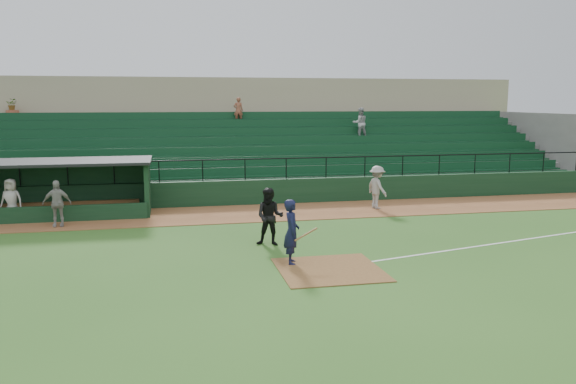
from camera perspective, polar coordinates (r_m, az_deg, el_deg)
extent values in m
plane|color=#2C571C|center=(18.07, 3.28, -6.84)|extent=(90.00, 90.00, 0.00)
cube|color=brown|center=(25.67, -1.38, -2.02)|extent=(40.00, 4.00, 0.03)
cube|color=brown|center=(17.15, 4.16, -7.69)|extent=(3.00, 3.00, 0.03)
cube|color=white|center=(22.48, 22.59, -4.35)|extent=(17.49, 4.44, 0.01)
cube|color=black|center=(27.70, -2.21, 0.03)|extent=(36.00, 0.35, 1.20)
cylinder|color=black|center=(27.49, -2.23, 3.32)|extent=(36.00, 0.06, 0.06)
cube|color=slate|center=(32.35, -3.68, 3.46)|extent=(36.00, 9.00, 3.60)
cube|color=#103B1F|center=(31.82, -3.56, 4.18)|extent=(34.56, 8.00, 4.05)
cube|color=slate|center=(39.20, 23.41, 4.15)|extent=(0.35, 9.50, 4.20)
cube|color=gray|center=(38.68, -5.09, 6.44)|extent=(38.00, 3.00, 6.40)
cube|color=slate|center=(36.68, -4.72, 7.08)|extent=(36.00, 2.00, 0.20)
cylinder|color=#A55138|center=(37.33, -25.64, 6.88)|extent=(0.70, 0.70, 0.60)
imported|color=#2D5923|center=(37.32, -25.71, 7.84)|extent=(0.59, 0.51, 0.66)
imported|color=#A1A1A1|center=(34.57, 7.17, 6.79)|extent=(0.89, 0.70, 1.84)
imported|color=brown|center=(34.93, -4.95, 8.09)|extent=(0.56, 0.37, 1.55)
cube|color=black|center=(27.92, -22.42, 0.56)|extent=(8.50, 0.20, 2.30)
cube|color=black|center=(26.17, -13.76, 0.45)|extent=(0.20, 2.60, 2.30)
cube|color=black|center=(26.51, -23.09, 2.73)|extent=(8.90, 3.20, 0.12)
cube|color=olive|center=(27.67, -22.46, -1.41)|extent=(7.65, 0.40, 0.50)
cube|color=black|center=(25.48, -23.38, -2.09)|extent=(8.50, 0.12, 0.70)
imported|color=black|center=(17.49, 0.36, -3.97)|extent=(0.57, 0.79, 2.01)
cylinder|color=olive|center=(17.40, 1.79, -4.23)|extent=(0.79, 0.34, 0.35)
imported|color=black|center=(19.76, -1.81, -2.48)|extent=(1.17, 1.04, 2.00)
imported|color=gray|center=(26.66, 8.84, 0.47)|extent=(1.03, 1.42, 1.97)
imported|color=gray|center=(24.35, -21.96, -1.05)|extent=(1.09, 0.47, 1.84)
imported|color=#A8A29D|center=(25.87, -25.76, -0.77)|extent=(0.97, 0.73, 1.81)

